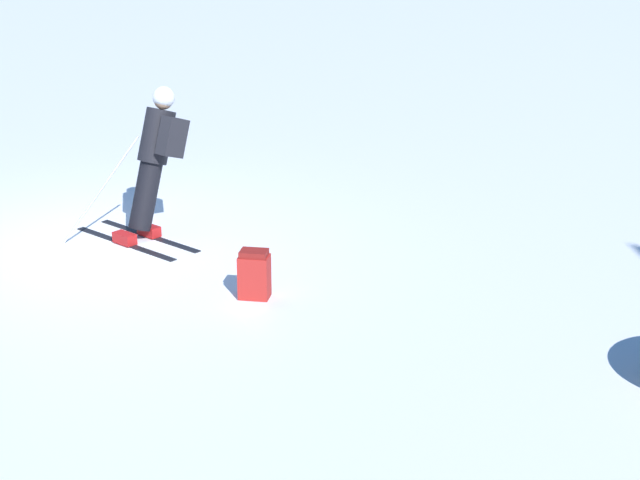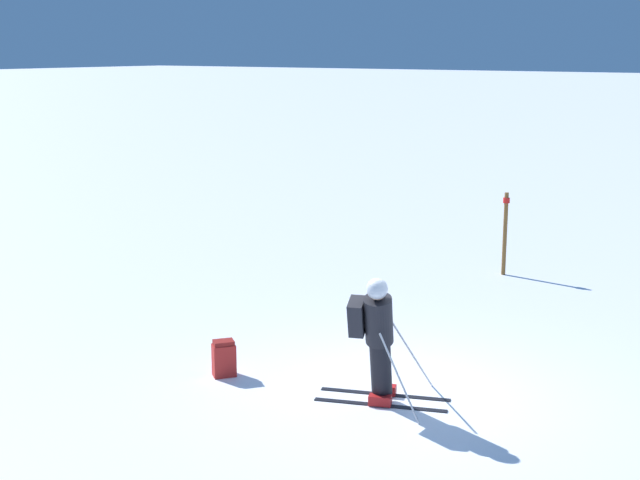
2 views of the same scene
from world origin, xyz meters
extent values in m
plane|color=white|center=(0.00, 0.00, 0.00)|extent=(300.00, 300.00, 0.00)
cube|color=black|center=(-0.47, -0.06, 0.01)|extent=(0.67, 1.60, 0.01)
cube|color=black|center=(-0.13, 0.06, 0.01)|extent=(0.67, 1.60, 0.01)
cube|color=#B21919|center=(-0.47, -0.06, 0.07)|extent=(0.23, 0.31, 0.12)
cube|color=#B21919|center=(-0.13, 0.06, 0.07)|extent=(0.23, 0.31, 0.12)
cylinder|color=black|center=(-0.45, -0.06, 0.50)|extent=(0.55, 0.41, 0.83)
cylinder|color=black|center=(-0.65, -0.13, 1.16)|extent=(0.60, 0.50, 0.69)
sphere|color=tan|center=(-0.77, -0.17, 1.56)|extent=(0.34, 0.30, 0.28)
sphere|color=silver|center=(-0.77, -0.18, 1.59)|extent=(0.39, 0.35, 0.32)
cube|color=black|center=(-0.75, 0.11, 1.19)|extent=(0.44, 0.31, 0.50)
cylinder|color=#B7B7BC|center=(-0.76, -0.49, 0.53)|extent=(0.15, 0.52, 1.08)
cylinder|color=#B7B7BC|center=(0.03, -0.20, 0.60)|extent=(0.93, 0.22, 1.22)
cube|color=#AD231E|center=(-0.77, 2.20, 0.22)|extent=(0.37, 0.36, 0.44)
cube|color=maroon|center=(-0.77, 2.20, 0.47)|extent=(0.33, 0.32, 0.06)
camera|label=1|loc=(3.37, 11.22, 4.11)|focal=60.00mm
camera|label=2|loc=(-9.45, -5.27, 4.35)|focal=50.00mm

